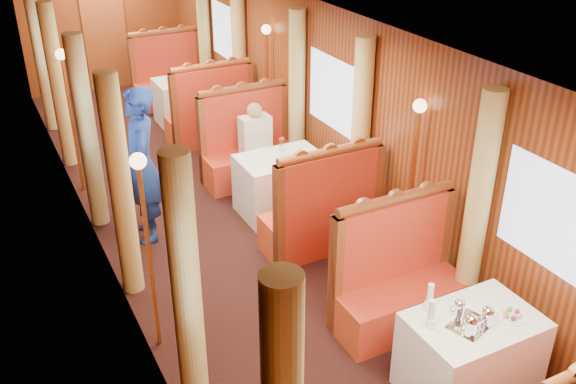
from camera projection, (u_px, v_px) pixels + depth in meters
floor at (227, 224)px, 7.94m from camera, size 3.00×12.00×0.01m
ceiling at (217, 20)px, 6.78m from camera, size 3.00×12.00×0.01m
wall_far at (103, 23)px, 12.09m from camera, size 3.00×0.01×2.50m
wall_left at (90, 155)px, 6.76m from camera, size 0.01×12.00×2.50m
wall_right at (335, 109)px, 7.97m from camera, size 0.01×12.00×2.50m
doorway_far at (105, 37)px, 12.18m from camera, size 0.80×0.04×2.00m
table_near at (470, 355)px, 5.31m from camera, size 1.05×0.72×0.75m
banquette_near_aft at (398, 285)px, 6.09m from camera, size 1.30×0.55×1.34m
table_mid at (281, 184)px, 8.07m from camera, size 1.05×0.72×0.75m
banquette_mid_fwd at (321, 217)px, 7.25m from camera, size 1.30×0.55×1.34m
banquette_mid_aft at (248, 152)px, 8.85m from camera, size 1.30×0.55×1.34m
table_far at (189, 101)px, 10.83m from camera, size 1.05×0.72×0.75m
banquette_far_fwd at (210, 117)px, 10.01m from camera, size 1.30×0.55×1.34m
banquette_far_aft at (170, 81)px, 11.61m from camera, size 1.30×0.55×1.34m
tea_tray at (470, 325)px, 5.06m from camera, size 0.41×0.35×0.01m
teapot_left at (470, 328)px, 4.93m from camera, size 0.21×0.17×0.15m
teapot_right at (487, 319)px, 5.04m from camera, size 0.19×0.16×0.14m
teapot_back at (459, 310)px, 5.15m from camera, size 0.17×0.15×0.12m
fruit_plate at (511, 315)px, 5.15m from camera, size 0.23×0.23×0.05m
cup_inboard at (431, 317)px, 5.00m from camera, size 0.08×0.08×0.26m
cup_outboard at (429, 300)px, 5.18m from camera, size 0.08×0.08×0.26m
rose_vase_mid at (282, 143)px, 7.85m from camera, size 0.06×0.06×0.36m
rose_vase_far at (183, 69)px, 10.58m from camera, size 0.06×0.06×0.36m
window_left_near at (210, 335)px, 3.91m from camera, size 0.01×1.20×0.90m
curtain_left_near_b at (187, 297)px, 4.70m from camera, size 0.22×0.22×2.35m
window_right_near at (559, 223)px, 5.11m from camera, size 0.01×1.20×0.90m
curtain_right_near_b at (477, 213)px, 5.81m from camera, size 0.22×0.22×2.35m
window_left_mid at (89, 137)px, 6.67m from camera, size 0.01×1.20×0.90m
curtain_left_mid_a at (121, 189)px, 6.23m from camera, size 0.22×0.22×2.35m
curtain_left_mid_b at (87, 134)px, 7.46m from camera, size 0.22×0.22×2.35m
window_right_mid at (334, 94)px, 7.87m from camera, size 0.01×1.20×0.90m
curtain_right_mid_a at (360, 138)px, 7.34m from camera, size 0.22×0.22×2.35m
curtain_right_mid_b at (297, 98)px, 8.57m from camera, size 0.22×0.22×2.35m
window_left_far at (39, 55)px, 9.43m from camera, size 0.01×1.20×0.90m
curtain_left_far_a at (58, 87)px, 8.98m from camera, size 0.22×0.22×2.35m
curtain_left_far_b at (41, 59)px, 10.21m from camera, size 0.22×0.22×2.35m
window_right_far at (226, 32)px, 10.63m from camera, size 0.01×1.20×0.90m
curtain_right_far_a at (239, 61)px, 10.10m from camera, size 0.22×0.22×2.35m
curtain_right_far_b at (204, 39)px, 11.33m from camera, size 0.22×0.22×2.35m
sconce_left_fore at (144, 215)px, 5.36m from camera, size 0.14×0.14×1.95m
sconce_right_fore at (415, 152)px, 6.49m from camera, size 0.14×0.14×1.95m
sconce_left_aft at (67, 93)px, 8.11m from camera, size 0.14×0.14×1.95m
sconce_right_aft at (267, 64)px, 9.24m from camera, size 0.14×0.14×1.95m
steward at (142, 166)px, 7.27m from camera, size 0.55×0.74×1.85m
passenger at (256, 137)px, 8.48m from camera, size 0.40×0.44×0.76m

